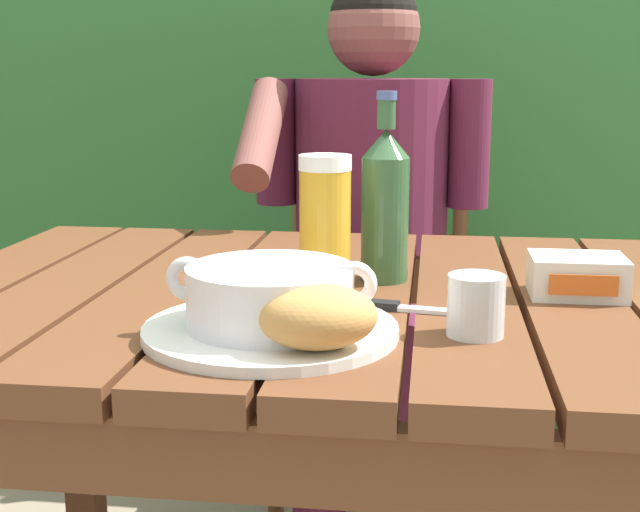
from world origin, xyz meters
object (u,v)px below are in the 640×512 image
(person_eating, at_px, (368,222))
(beer_bottle, at_px, (385,203))
(soup_bowl, at_px, (270,294))
(serving_plate, at_px, (271,330))
(bread_roll, at_px, (319,317))
(butter_tub, at_px, (578,277))
(table_knife, at_px, (396,307))
(water_glass_small, at_px, (476,305))
(chair_near_diner, at_px, (374,315))
(beer_glass, at_px, (325,223))

(person_eating, relative_size, beer_bottle, 4.67)
(person_eating, height_order, soup_bowl, person_eating)
(serving_plate, relative_size, bread_roll, 1.98)
(serving_plate, distance_m, butter_tub, 0.42)
(butter_tub, height_order, table_knife, butter_tub)
(person_eating, relative_size, water_glass_small, 17.75)
(chair_near_diner, height_order, soup_bowl, chair_near_diner)
(bread_roll, bearing_deg, butter_tub, 44.22)
(chair_near_diner, bearing_deg, water_glass_small, -80.21)
(serving_plate, relative_size, water_glass_small, 4.14)
(bread_roll, xyz_separation_m, table_knife, (0.07, 0.20, -0.04))
(serving_plate, bearing_deg, chair_near_diner, 87.48)
(person_eating, xyz_separation_m, soup_bowl, (-0.04, -0.87, 0.07))
(bread_roll, xyz_separation_m, beer_bottle, (0.05, 0.35, 0.07))
(soup_bowl, height_order, water_glass_small, soup_bowl)
(table_knife, bearing_deg, beer_glass, 137.94)
(table_knife, bearing_deg, beer_bottle, 98.78)
(beer_glass, bearing_deg, water_glass_small, -43.61)
(person_eating, relative_size, bread_roll, 8.50)
(bread_roll, xyz_separation_m, water_glass_small, (0.16, 0.10, -0.01))
(butter_tub, distance_m, table_knife, 0.25)
(serving_plate, distance_m, water_glass_small, 0.23)
(soup_bowl, bearing_deg, person_eating, 87.11)
(water_glass_small, bearing_deg, bread_roll, -147.34)
(soup_bowl, xyz_separation_m, beer_bottle, (0.11, 0.28, 0.06))
(person_eating, relative_size, table_knife, 7.19)
(chair_near_diner, height_order, serving_plate, chair_near_diner)
(serving_plate, height_order, bread_roll, bread_roll)
(person_eating, bearing_deg, water_glass_small, -77.79)
(person_eating, height_order, table_knife, person_eating)
(person_eating, height_order, beer_bottle, person_eating)
(person_eating, bearing_deg, beer_glass, -90.81)
(table_knife, bearing_deg, bread_roll, -109.76)
(chair_near_diner, relative_size, table_knife, 5.52)
(beer_glass, bearing_deg, beer_bottle, 40.92)
(butter_tub, bearing_deg, table_knife, -157.17)
(person_eating, height_order, water_glass_small, person_eating)
(chair_near_diner, xyz_separation_m, beer_bottle, (0.06, -0.79, 0.39))
(chair_near_diner, bearing_deg, beer_glass, -90.82)
(serving_plate, height_order, soup_bowl, soup_bowl)
(chair_near_diner, distance_m, beer_bottle, 0.88)
(soup_bowl, xyz_separation_m, table_knife, (0.13, 0.12, -0.04))
(bread_roll, bearing_deg, beer_bottle, 82.46)
(person_eating, bearing_deg, chair_near_diner, 89.15)
(person_eating, height_order, butter_tub, person_eating)
(water_glass_small, relative_size, table_knife, 0.41)
(person_eating, xyz_separation_m, serving_plate, (-0.04, -0.87, 0.03))
(soup_bowl, relative_size, water_glass_small, 3.43)
(person_eating, relative_size, soup_bowl, 5.18)
(water_glass_small, bearing_deg, person_eating, 102.21)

